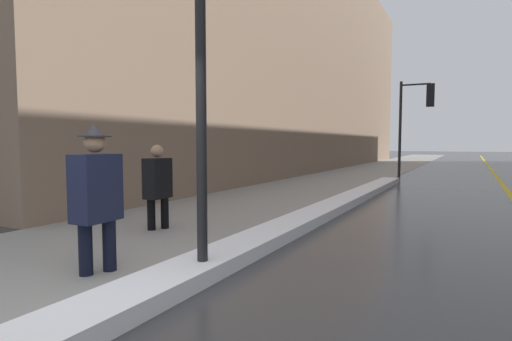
% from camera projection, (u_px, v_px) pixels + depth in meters
% --- Properties ---
extents(ground_plane, '(160.00, 160.00, 0.00)m').
position_uv_depth(ground_plane, '(74.00, 324.00, 3.38)').
color(ground_plane, '#38383A').
extents(sidewalk_slab, '(4.00, 80.00, 0.01)m').
position_uv_depth(sidewalk_slab, '(343.00, 178.00, 17.51)').
color(sidewalk_slab, gray).
rests_on(sidewalk_slab, ground).
extents(road_centre_stripe, '(0.16, 80.00, 0.00)m').
position_uv_depth(road_centre_stripe, '(503.00, 185.00, 14.67)').
color(road_centre_stripe, gold).
rests_on(road_centre_stripe, ground).
extents(snow_bank_curb, '(0.63, 15.44, 0.19)m').
position_uv_depth(snow_bank_curb, '(330.00, 208.00, 8.91)').
color(snow_bank_curb, white).
rests_on(snow_bank_curb, ground).
extents(building_facade_left, '(6.00, 36.00, 13.02)m').
position_uv_depth(building_facade_left, '(286.00, 60.00, 23.82)').
color(building_facade_left, '#846B56').
rests_on(building_facade_left, ground).
extents(lamp_post, '(0.28, 0.28, 5.01)m').
position_uv_depth(lamp_post, '(200.00, 10.00, 4.38)').
color(lamp_post, black).
rests_on(lamp_post, ground).
extents(traffic_light_near, '(1.31, 0.35, 4.02)m').
position_uv_depth(traffic_light_near, '(418.00, 109.00, 15.94)').
color(traffic_light_near, black).
rests_on(traffic_light_near, ground).
extents(pedestrian_nearside, '(0.37, 0.55, 1.75)m').
position_uv_depth(pedestrian_nearside, '(96.00, 193.00, 4.62)').
color(pedestrian_nearside, black).
rests_on(pedestrian_nearside, ground).
extents(pedestrian_trailing, '(0.31, 0.50, 1.50)m').
position_uv_depth(pedestrian_trailing, '(158.00, 183.00, 7.00)').
color(pedestrian_trailing, black).
rests_on(pedestrian_trailing, ground).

